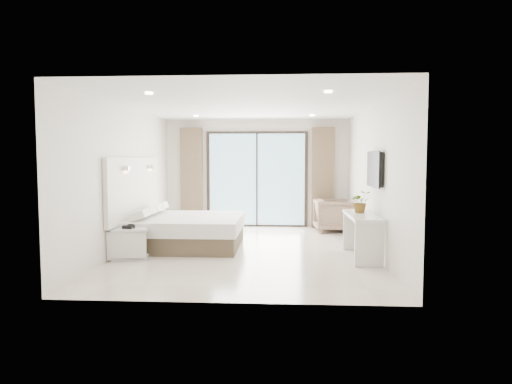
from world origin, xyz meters
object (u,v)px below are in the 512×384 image
(nightstand, at_px, (131,243))
(bed, at_px, (186,231))
(console_desk, at_px, (362,226))
(armchair, at_px, (333,214))

(nightstand, bearing_deg, bed, 48.18)
(nightstand, xyz_separation_m, console_desk, (4.01, 0.31, 0.29))
(bed, bearing_deg, armchair, 33.55)
(bed, bearing_deg, console_desk, -14.14)
(bed, xyz_separation_m, nightstand, (-0.73, -1.14, -0.05))
(console_desk, xyz_separation_m, armchair, (-0.19, 2.88, -0.14))
(nightstand, relative_size, armchair, 0.77)
(nightstand, xyz_separation_m, armchair, (3.82, 3.19, 0.15))
(nightstand, relative_size, console_desk, 0.42)
(bed, height_order, armchair, armchair)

